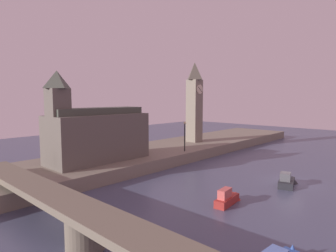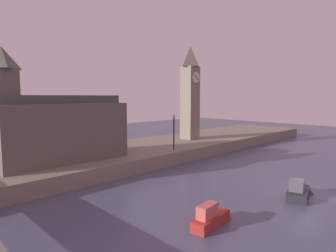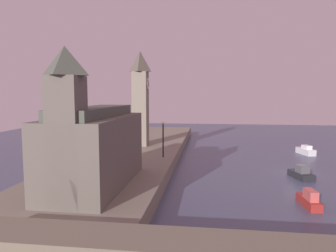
{
  "view_description": "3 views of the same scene",
  "coord_description": "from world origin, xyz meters",
  "px_view_note": "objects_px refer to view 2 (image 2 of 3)",
  "views": [
    {
      "loc": [
        -31.41,
        -10.83,
        9.28
      ],
      "look_at": [
        -2.24,
        16.05,
        5.34
      ],
      "focal_mm": 30.75,
      "sensor_mm": 36.0,
      "label": 1
    },
    {
      "loc": [
        -23.72,
        -8.18,
        7.9
      ],
      "look_at": [
        -0.42,
        15.34,
        4.47
      ],
      "focal_mm": 30.39,
      "sensor_mm": 36.0,
      "label": 2
    },
    {
      "loc": [
        -35.63,
        10.0,
        9.05
      ],
      "look_at": [
        -1.72,
        14.48,
        5.55
      ],
      "focal_mm": 32.93,
      "sensor_mm": 36.0,
      "label": 3
    }
  ],
  "objects_px": {
    "parliament_hall": "(56,128)",
    "boat_dinghy_red": "(213,217)",
    "streetlamp": "(174,128)",
    "boat_barge_dark": "(300,191)",
    "clock_tower": "(190,91)"
  },
  "relations": [
    {
      "from": "streetlamp",
      "to": "boat_barge_dark",
      "type": "height_order",
      "value": "streetlamp"
    },
    {
      "from": "clock_tower",
      "to": "parliament_hall",
      "type": "bearing_deg",
      "value": -178.08
    },
    {
      "from": "parliament_hall",
      "to": "streetlamp",
      "type": "height_order",
      "value": "parliament_hall"
    },
    {
      "from": "boat_dinghy_red",
      "to": "clock_tower",
      "type": "bearing_deg",
      "value": 44.05
    },
    {
      "from": "parliament_hall",
      "to": "boat_dinghy_red",
      "type": "relative_size",
      "value": 3.42
    },
    {
      "from": "streetlamp",
      "to": "boat_dinghy_red",
      "type": "relative_size",
      "value": 1.2
    },
    {
      "from": "streetlamp",
      "to": "boat_barge_dark",
      "type": "xyz_separation_m",
      "value": [
        -1.63,
        -15.43,
        -3.67
      ]
    },
    {
      "from": "parliament_hall",
      "to": "boat_barge_dark",
      "type": "distance_m",
      "value": 22.64
    },
    {
      "from": "streetlamp",
      "to": "boat_barge_dark",
      "type": "relative_size",
      "value": 1.06
    },
    {
      "from": "streetlamp",
      "to": "boat_barge_dark",
      "type": "bearing_deg",
      "value": -96.05
    },
    {
      "from": "clock_tower",
      "to": "streetlamp",
      "type": "distance_m",
      "value": 10.43
    },
    {
      "from": "streetlamp",
      "to": "boat_dinghy_red",
      "type": "bearing_deg",
      "value": -127.85
    },
    {
      "from": "parliament_hall",
      "to": "boat_dinghy_red",
      "type": "height_order",
      "value": "parliament_hall"
    },
    {
      "from": "streetlamp",
      "to": "boat_dinghy_red",
      "type": "xyz_separation_m",
      "value": [
        -10.53,
        -13.55,
        -3.64
      ]
    },
    {
      "from": "clock_tower",
      "to": "boat_barge_dark",
      "type": "bearing_deg",
      "value": -116.2
    }
  ]
}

